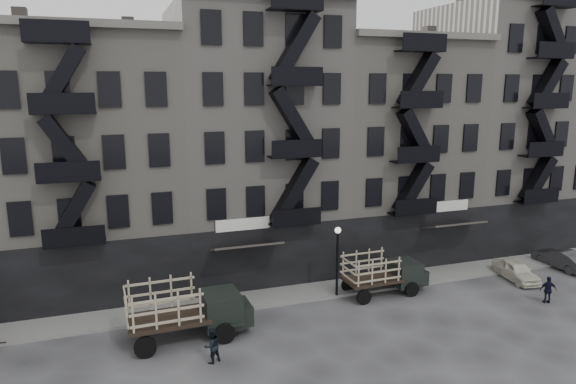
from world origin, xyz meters
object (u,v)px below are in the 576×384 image
object	(u,v)px
stake_truck_east	(383,270)
car_far	(562,259)
pedestrian_mid	(212,345)
policeman	(548,290)
stake_truck_west	(186,306)
car_east	(516,270)

from	to	relation	value
stake_truck_east	car_far	world-z (taller)	stake_truck_east
car_far	pedestrian_mid	xyz separation A→B (m)	(-24.74, -4.35, 0.18)
car_far	policeman	bearing A→B (deg)	35.76
stake_truck_west	stake_truck_east	bearing A→B (deg)	6.54
stake_truck_east	policeman	size ratio (longest dim) A/B	3.25
stake_truck_west	car_far	world-z (taller)	stake_truck_west
policeman	pedestrian_mid	bearing A→B (deg)	23.13
stake_truck_east	pedestrian_mid	size ratio (longest dim) A/B	3.13
stake_truck_east	car_east	xyz separation A→B (m)	(9.17, -0.79, -0.84)
car_east	policeman	size ratio (longest dim) A/B	2.29
car_east	pedestrian_mid	size ratio (longest dim) A/B	2.20
car_far	pedestrian_mid	bearing A→B (deg)	7.96
stake_truck_west	pedestrian_mid	world-z (taller)	stake_truck_west
stake_truck_east	pedestrian_mid	bearing A→B (deg)	-160.00
stake_truck_west	policeman	distance (m)	20.27
stake_truck_east	car_east	distance (m)	9.24
pedestrian_mid	policeman	distance (m)	19.33
pedestrian_mid	stake_truck_east	bearing A→B (deg)	176.06
policeman	car_far	bearing A→B (deg)	-119.56
car_east	pedestrian_mid	world-z (taller)	pedestrian_mid
car_east	policeman	bearing A→B (deg)	-97.49
policeman	stake_truck_east	bearing A→B (deg)	-4.47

